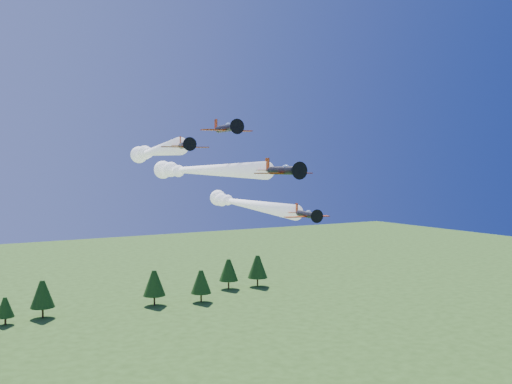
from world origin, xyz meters
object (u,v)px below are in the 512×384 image
plane_lead (197,170)px  plane_left (153,152)px  plane_right (242,203)px  plane_slot (226,128)px

plane_lead → plane_left: size_ratio=0.98×
plane_left → plane_right: 21.68m
plane_lead → plane_right: plane_lead is taller
plane_slot → plane_right: bearing=60.2°
plane_lead → plane_slot: 15.52m
plane_lead → plane_right: bearing=35.2°
plane_right → plane_left: bearing=-171.1°
plane_left → plane_slot: size_ratio=6.10×
plane_lead → plane_right: size_ratio=0.99×
plane_lead → plane_right: (14.33, 9.19, -6.81)m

